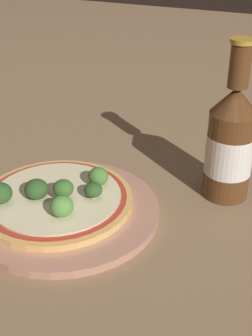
{
  "coord_description": "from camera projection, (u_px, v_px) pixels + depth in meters",
  "views": [
    {
      "loc": [
        0.3,
        -0.5,
        0.4
      ],
      "look_at": [
        0.07,
        0.04,
        0.06
      ],
      "focal_mm": 50.0,
      "sensor_mm": 36.0,
      "label": 1
    }
  ],
  "objects": [
    {
      "name": "broccoli_floret_3",
      "position": [
        0.0,
        193.0,
        0.65
      ],
      "size": [
        0.04,
        0.04,
        0.03
      ],
      "color": "#7A9E5B",
      "rests_on": "pizza"
    },
    {
      "name": "pizza",
      "position": [
        56.0,
        199.0,
        0.68
      ],
      "size": [
        0.22,
        0.22,
        0.01
      ],
      "color": "tan",
      "rests_on": "plate"
    },
    {
      "name": "broccoli_floret_1",
      "position": [
        62.0,
        206.0,
        0.63
      ],
      "size": [
        0.03,
        0.03,
        0.03
      ],
      "color": "#7A9E5B",
      "rests_on": "pizza"
    },
    {
      "name": "plate",
      "position": [
        62.0,
        210.0,
        0.68
      ],
      "size": [
        0.27,
        0.27,
        0.01
      ],
      "color": "tan",
      "rests_on": "ground_plane"
    },
    {
      "name": "ground_plane",
      "position": [
        72.0,
        207.0,
        0.7
      ],
      "size": [
        3.0,
        3.0,
        0.0
      ],
      "primitive_type": "plane",
      "color": "#846647"
    },
    {
      "name": "broccoli_floret_2",
      "position": [
        37.0,
        189.0,
        0.67
      ],
      "size": [
        0.03,
        0.03,
        0.03
      ],
      "color": "#7A9E5B",
      "rests_on": "pizza"
    },
    {
      "name": "broccoli_floret_0",
      "position": [
        65.0,
        189.0,
        0.66
      ],
      "size": [
        0.03,
        0.03,
        0.03
      ],
      "color": "#7A9E5B",
      "rests_on": "pizza"
    },
    {
      "name": "broccoli_floret_5",
      "position": [
        98.0,
        176.0,
        0.69
      ],
      "size": [
        0.03,
        0.03,
        0.03
      ],
      "color": "#7A9E5B",
      "rests_on": "pizza"
    },
    {
      "name": "beer_bottle",
      "position": [
        230.0,
        143.0,
        0.69
      ],
      "size": [
        0.07,
        0.07,
        0.24
      ],
      "color": "#563319",
      "rests_on": "ground_plane"
    },
    {
      "name": "broccoli_floret_4",
      "position": [
        94.0,
        189.0,
        0.67
      ],
      "size": [
        0.03,
        0.03,
        0.02
      ],
      "color": "#7A9E5B",
      "rests_on": "pizza"
    }
  ]
}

